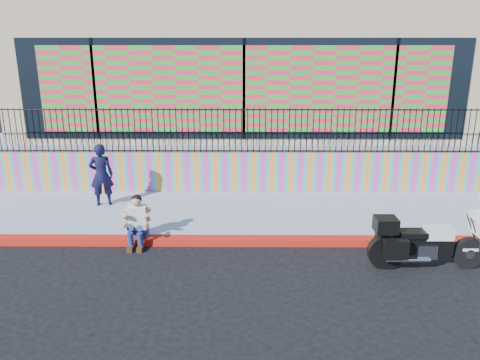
{
  "coord_description": "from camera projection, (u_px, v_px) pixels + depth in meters",
  "views": [
    {
      "loc": [
        -0.02,
        -9.17,
        4.16
      ],
      "look_at": [
        -0.09,
        1.2,
        1.07
      ],
      "focal_mm": 35.0,
      "sensor_mm": 36.0,
      "label": 1
    }
  ],
  "objects": [
    {
      "name": "metal_fence",
      "position": [
        244.0,
        131.0,
        12.57
      ],
      "size": [
        15.8,
        0.04,
        1.2
      ],
      "primitive_type": null,
      "color": "black",
      "rests_on": "mural_wall"
    },
    {
      "name": "seated_man",
      "position": [
        137.0,
        226.0,
        9.78
      ],
      "size": [
        0.54,
        0.71,
        1.06
      ],
      "color": "navy",
      "rests_on": "ground"
    },
    {
      "name": "mural_wall",
      "position": [
        244.0,
        172.0,
        12.9
      ],
      "size": [
        16.0,
        0.2,
        1.1
      ],
      "primitive_type": "cube",
      "color": "#DF3A9A",
      "rests_on": "sidewalk"
    },
    {
      "name": "red_curb",
      "position": [
        244.0,
        241.0,
        9.96
      ],
      "size": [
        16.0,
        0.3,
        0.15
      ],
      "primitive_type": "cube",
      "color": "red",
      "rests_on": "ground"
    },
    {
      "name": "sidewalk",
      "position": [
        244.0,
        213.0,
        11.54
      ],
      "size": [
        16.0,
        3.0,
        0.15
      ],
      "primitive_type": "cube",
      "color": "#8790A3",
      "rests_on": "ground"
    },
    {
      "name": "storefront_building",
      "position": [
        244.0,
        67.0,
        16.85
      ],
      "size": [
        14.0,
        8.06,
        4.0
      ],
      "color": "tan",
      "rests_on": "elevated_platform"
    },
    {
      "name": "ground",
      "position": [
        244.0,
        244.0,
        9.98
      ],
      "size": [
        90.0,
        90.0,
        0.0
      ],
      "primitive_type": "plane",
      "color": "black",
      "rests_on": "ground"
    },
    {
      "name": "police_motorcycle",
      "position": [
        426.0,
        240.0,
        8.79
      ],
      "size": [
        2.18,
        0.72,
        1.36
      ],
      "color": "black",
      "rests_on": "ground"
    },
    {
      "name": "elevated_platform",
      "position": [
        244.0,
        138.0,
        17.8
      ],
      "size": [
        16.0,
        10.0,
        1.25
      ],
      "primitive_type": "cube",
      "color": "#8790A3",
      "rests_on": "ground"
    },
    {
      "name": "police_officer",
      "position": [
        101.0,
        175.0,
        11.72
      ],
      "size": [
        0.64,
        0.49,
        1.59
      ],
      "primitive_type": "imported",
      "rotation": [
        0.0,
        0.0,
        3.34
      ],
      "color": "black",
      "rests_on": "sidewalk"
    }
  ]
}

